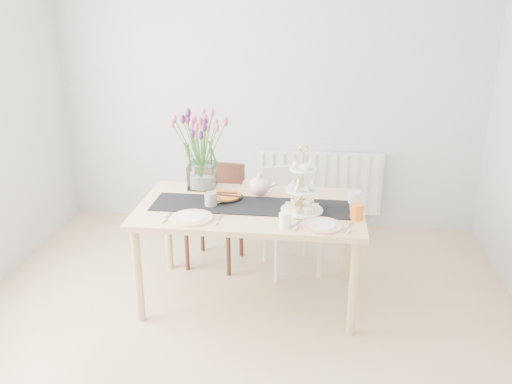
# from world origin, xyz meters

# --- Properties ---
(room_shell) EXTENTS (4.50, 4.50, 4.50)m
(room_shell) POSITION_xyz_m (0.00, 0.00, 1.30)
(room_shell) COLOR tan
(room_shell) RESTS_ON ground
(radiator) EXTENTS (1.20, 0.08, 0.60)m
(radiator) POSITION_xyz_m (0.50, 2.19, 0.45)
(radiator) COLOR white
(radiator) RESTS_ON room_shell
(dining_table) EXTENTS (1.60, 0.90, 0.75)m
(dining_table) POSITION_xyz_m (0.02, 0.77, 0.67)
(dining_table) COLOR tan
(dining_table) RESTS_ON ground
(chair_brown) EXTENTS (0.47, 0.47, 0.84)m
(chair_brown) POSITION_xyz_m (-0.34, 1.38, 0.49)
(chair_brown) COLOR #351913
(chair_brown) RESTS_ON ground
(chair_white) EXTENTS (0.54, 0.54, 0.85)m
(chair_white) POSITION_xyz_m (0.27, 1.33, 0.49)
(chair_white) COLOR white
(chair_white) RESTS_ON ground
(table_runner) EXTENTS (1.40, 0.35, 0.01)m
(table_runner) POSITION_xyz_m (0.02, 0.77, 0.75)
(table_runner) COLOR black
(table_runner) RESTS_ON dining_table
(tulip_vase) EXTENTS (0.72, 0.72, 0.62)m
(tulip_vase) POSITION_xyz_m (-0.40, 1.11, 1.15)
(tulip_vase) COLOR silver
(tulip_vase) RESTS_ON dining_table
(cake_stand) EXTENTS (0.29, 0.29, 0.43)m
(cake_stand) POSITION_xyz_m (0.39, 0.71, 0.87)
(cake_stand) COLOR gold
(cake_stand) RESTS_ON dining_table
(teapot) EXTENTS (0.29, 0.26, 0.17)m
(teapot) POSITION_xyz_m (0.06, 0.98, 0.83)
(teapot) COLOR silver
(teapot) RESTS_ON dining_table
(cream_jug) EXTENTS (0.09, 0.09, 0.09)m
(cream_jug) POSITION_xyz_m (0.76, 0.92, 0.79)
(cream_jug) COLOR silver
(cream_jug) RESTS_ON dining_table
(tart_tin) EXTENTS (0.26, 0.26, 0.03)m
(tart_tin) POSITION_xyz_m (-0.18, 0.89, 0.77)
(tart_tin) COLOR black
(tart_tin) RESTS_ON dining_table
(mug_grey) EXTENTS (0.09, 0.09, 0.10)m
(mug_grey) POSITION_xyz_m (-0.26, 0.74, 0.80)
(mug_grey) COLOR gray
(mug_grey) RESTS_ON dining_table
(mug_white) EXTENTS (0.10, 0.10, 0.09)m
(mug_white) POSITION_xyz_m (0.29, 0.45, 0.80)
(mug_white) COLOR white
(mug_white) RESTS_ON dining_table
(mug_orange) EXTENTS (0.12, 0.12, 0.11)m
(mug_orange) POSITION_xyz_m (0.76, 0.63, 0.80)
(mug_orange) COLOR orange
(mug_orange) RESTS_ON dining_table
(plate_left) EXTENTS (0.32, 0.32, 0.01)m
(plate_left) POSITION_xyz_m (-0.34, 0.50, 0.76)
(plate_left) COLOR white
(plate_left) RESTS_ON dining_table
(plate_right) EXTENTS (0.35, 0.35, 0.01)m
(plate_right) POSITION_xyz_m (0.53, 0.48, 0.76)
(plate_right) COLOR white
(plate_right) RESTS_ON dining_table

